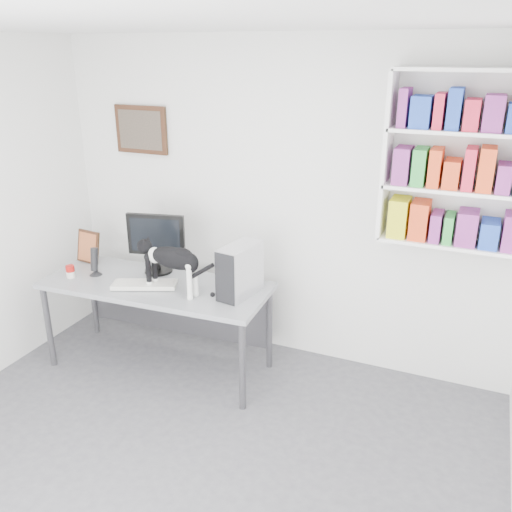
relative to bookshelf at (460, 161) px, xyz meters
name	(u,v)px	position (x,y,z in m)	size (l,w,h in m)	color
room	(141,298)	(-1.40, -1.85, -0.50)	(4.01, 4.01, 2.70)	#5C5C61
bookshelf	(460,161)	(0.00, 0.00, 0.00)	(1.03, 0.28, 1.24)	white
wall_art	(141,130)	(-2.70, 0.12, 0.05)	(0.52, 0.04, 0.42)	#432215
desk	(159,325)	(-2.18, -0.58, -1.46)	(1.87, 0.73, 0.78)	gray
monitor	(157,243)	(-2.29, -0.36, -0.81)	(0.49, 0.24, 0.53)	black
keyboard	(145,284)	(-2.23, -0.67, -1.05)	(0.51, 0.20, 0.04)	beige
pc_tower	(240,270)	(-1.46, -0.49, -0.87)	(0.18, 0.41, 0.41)	silver
speaker	(94,261)	(-2.75, -0.63, -0.95)	(0.11, 0.11, 0.25)	black
leaning_print	(88,246)	(-2.99, -0.40, -0.92)	(0.24, 0.10, 0.30)	#432215
soup_can	(70,272)	(-2.90, -0.75, -1.02)	(0.07, 0.07, 0.11)	#A8110E
cat	(173,269)	(-1.95, -0.67, -0.87)	(0.64, 0.17, 0.40)	black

